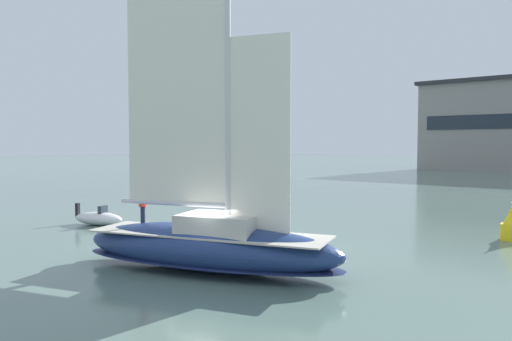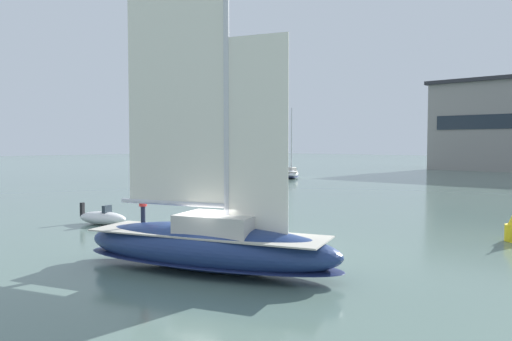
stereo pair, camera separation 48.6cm
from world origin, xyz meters
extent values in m
plane|color=slate|center=(0.00, 0.00, 0.00)|extent=(400.00, 400.00, 0.00)
ellipsoid|color=navy|center=(0.00, 0.00, 0.94)|extent=(11.49, 6.33, 1.88)
ellipsoid|color=#19234C|center=(0.00, 0.00, 0.42)|extent=(11.60, 6.39, 0.23)
cube|color=#BCB7A8|center=(0.00, 0.00, 1.49)|extent=(10.07, 5.45, 0.06)
cube|color=beige|center=(0.53, 0.17, 1.91)|extent=(3.61, 3.01, 0.78)
cylinder|color=silver|center=(0.84, 0.27, 8.44)|extent=(0.22, 0.22, 13.84)
cylinder|color=silver|center=(-1.53, -0.49, 2.63)|extent=(4.80, 1.70, 0.19)
cube|color=silver|center=(-1.34, -0.43, 8.30)|extent=(4.37, 1.43, 11.35)
cube|color=silver|center=(2.10, 0.67, 5.32)|extent=(2.33, 0.77, 7.61)
cylinder|color=#232838|center=(-3.28, -0.66, 1.94)|extent=(0.25, 0.25, 0.85)
cylinder|color=red|center=(-3.28, -0.66, 2.69)|extent=(0.43, 0.43, 0.65)
sphere|color=tan|center=(-3.28, -0.66, 3.14)|extent=(0.24, 0.24, 0.24)
ellipsoid|color=silver|center=(-29.97, 45.83, 0.63)|extent=(6.25, 7.09, 1.26)
ellipsoid|color=#19234C|center=(-29.97, 45.83, 0.28)|extent=(6.31, 7.16, 0.15)
cube|color=#BCB7A8|center=(-29.97, 45.83, 1.01)|extent=(5.43, 6.19, 0.06)
cube|color=beige|center=(-29.74, 45.54, 1.30)|extent=(2.43, 2.53, 0.52)
cylinder|color=silver|center=(-29.60, 45.37, 5.67)|extent=(0.15, 0.15, 9.27)
cylinder|color=silver|center=(-30.64, 46.67, 1.78)|extent=(2.18, 2.69, 0.13)
cube|color=white|center=(-30.56, 46.57, 5.58)|extent=(1.94, 2.42, 7.60)
cube|color=white|center=(-29.03, 44.65, 3.59)|extent=(1.04, 1.29, 5.10)
ellipsoid|color=silver|center=(-13.17, 3.57, 0.41)|extent=(3.64, 2.34, 0.81)
cube|color=black|center=(-14.70, 3.07, 0.85)|extent=(0.26, 0.29, 0.89)
cube|color=#28333D|center=(-12.85, 3.67, 0.98)|extent=(0.44, 0.72, 0.49)
cylinder|color=yellow|center=(7.86, 14.57, 0.43)|extent=(1.15, 1.15, 0.86)
cone|color=yellow|center=(7.86, 14.57, 1.39)|extent=(0.86, 0.86, 1.05)
camera|label=1|loc=(13.97, -13.95, 5.05)|focal=35.00mm
camera|label=2|loc=(14.34, -13.64, 5.05)|focal=35.00mm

